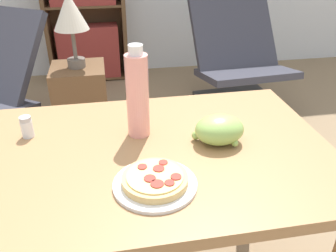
{
  "coord_description": "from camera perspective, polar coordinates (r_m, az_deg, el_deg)",
  "views": [
    {
      "loc": [
        -0.1,
        -1.02,
        1.32
      ],
      "look_at": [
        0.07,
        -0.1,
        0.8
      ],
      "focal_mm": 38.0,
      "sensor_mm": 36.0,
      "label": 1
    }
  ],
  "objects": [
    {
      "name": "table_lamp",
      "position": [
        2.27,
        -15.42,
        16.83
      ],
      "size": [
        0.21,
        0.21,
        0.45
      ],
      "color": "#665B51",
      "rests_on": "side_table"
    },
    {
      "name": "lounge_chair_far",
      "position": [
        2.92,
        11.2,
        7.77
      ],
      "size": [
        0.71,
        0.81,
        0.88
      ],
      "rotation": [
        0.0,
        0.0,
        0.07
      ],
      "color": "black",
      "rests_on": "ground_plane"
    },
    {
      "name": "drink_bottle",
      "position": [
        1.09,
        -4.91,
        5.03
      ],
      "size": [
        0.07,
        0.07,
        0.29
      ],
      "color": "pink",
      "rests_on": "dining_table"
    },
    {
      "name": "side_table",
      "position": [
        2.46,
        -13.6,
        3.13
      ],
      "size": [
        0.34,
        0.34,
        0.55
      ],
      "color": "brown",
      "rests_on": "ground_plane"
    },
    {
      "name": "salt_shaker",
      "position": [
        1.2,
        -21.71,
        -0.14
      ],
      "size": [
        0.04,
        0.04,
        0.07
      ],
      "color": "white",
      "rests_on": "dining_table"
    },
    {
      "name": "grape_bunch",
      "position": [
        1.09,
        8.24,
        -0.56
      ],
      "size": [
        0.16,
        0.12,
        0.09
      ],
      "color": "#93BC5B",
      "rests_on": "dining_table"
    },
    {
      "name": "dining_table",
      "position": [
        1.14,
        -2.13,
        -8.78
      ],
      "size": [
        1.08,
        0.73,
        0.74
      ],
      "color": "#A37549",
      "rests_on": "ground_plane"
    },
    {
      "name": "bookshelf",
      "position": [
        3.54,
        -13.21,
        17.43
      ],
      "size": [
        0.74,
        0.29,
        1.41
      ],
      "color": "brown",
      "rests_on": "ground_plane"
    },
    {
      "name": "pizza_on_plate",
      "position": [
        0.92,
        -2.3,
        -8.86
      ],
      "size": [
        0.22,
        0.22,
        0.04
      ],
      "color": "white",
      "rests_on": "dining_table"
    }
  ]
}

